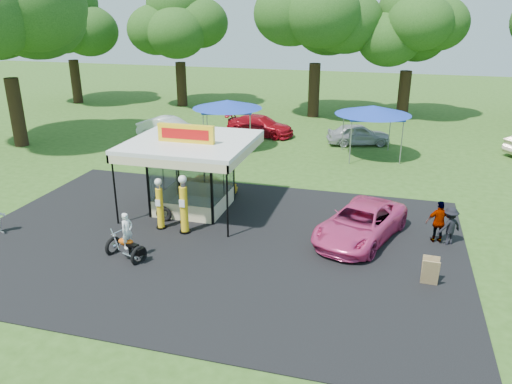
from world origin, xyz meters
TOP-DOWN VIEW (x-y plane):
  - ground at (0.00, 0.00)m, footprint 120.00×120.00m
  - asphalt_apron at (0.00, 2.00)m, footprint 20.00×14.00m
  - gas_station_kiosk at (-2.00, 4.99)m, footprint 5.40×5.40m
  - gas_pump_left at (-2.51, 2.53)m, footprint 0.43×0.43m
  - gas_pump_right at (-1.34, 2.40)m, footprint 0.48×0.48m
  - motorcycle at (-2.50, -0.34)m, footprint 1.75×1.23m
  - spare_tires at (-2.77, 3.35)m, footprint 0.83×0.58m
  - a_frame_sign at (8.41, 0.77)m, footprint 0.57×0.52m
  - kiosk_car at (-2.00, 7.20)m, footprint 2.82×1.13m
  - pink_sedan at (5.82, 3.76)m, footprint 3.99×5.72m
  - spectator_east_a at (9.28, 4.23)m, footprint 1.19×1.10m
  - spectator_east_b at (8.88, 4.31)m, footprint 1.12×0.63m
  - bg_car_a at (-8.64, 16.80)m, footprint 4.96×2.37m
  - bg_car_b at (-2.69, 19.68)m, footprint 5.38×3.02m
  - bg_car_c at (4.52, 18.94)m, footprint 4.58×2.92m
  - tent_west at (-3.93, 15.86)m, footprint 4.61×4.61m
  - tent_east at (5.48, 16.13)m, footprint 4.69×4.69m
  - oak_far_a at (-23.58, 27.72)m, footprint 9.77×9.77m
  - oak_far_b at (-12.96, 29.01)m, footprint 9.49×9.49m
  - oak_far_c at (-0.03, 27.45)m, footprint 10.82×10.82m
  - oak_far_d at (7.42, 29.04)m, footprint 9.20×9.20m
  - oak_near at (-17.81, 12.54)m, footprint 11.77×11.77m

SIDE VIEW (x-z plane):
  - ground at x=0.00m, z-range 0.00..0.00m
  - asphalt_apron at x=0.00m, z-range 0.00..0.04m
  - spare_tires at x=-2.77m, z-range -0.01..0.67m
  - kiosk_car at x=-2.00m, z-range 0.00..0.96m
  - a_frame_sign at x=8.41m, z-range 0.01..1.02m
  - pink_sedan at x=5.82m, z-range 0.00..1.45m
  - bg_car_c at x=4.52m, z-range 0.00..1.45m
  - bg_car_b at x=-2.69m, z-range 0.00..1.47m
  - motorcycle at x=-2.50m, z-range -0.22..1.76m
  - bg_car_a at x=-8.64m, z-range 0.00..1.57m
  - spectator_east_a at x=9.28m, z-range 0.00..1.60m
  - spectator_east_b at x=8.88m, z-range 0.00..1.79m
  - gas_pump_left at x=-2.51m, z-range -0.05..2.25m
  - gas_pump_right at x=-1.34m, z-range -0.05..2.53m
  - gas_station_kiosk at x=-2.00m, z-range -0.31..3.87m
  - tent_west at x=-3.93m, z-range 1.30..4.53m
  - tent_east at x=5.48m, z-range 1.33..4.61m
  - oak_far_d at x=7.42m, z-range 1.50..12.46m
  - oak_far_b at x=-12.96m, z-range 1.56..12.88m
  - oak_far_a at x=-23.58m, z-range 1.58..13.16m
  - oak_far_c at x=-0.03m, z-range 1.72..14.47m
  - oak_near at x=-17.81m, z-range 1.72..15.27m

